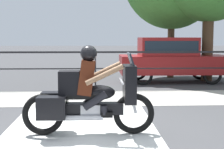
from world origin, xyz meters
The scene contains 6 objects.
ground_plane centered at (0.00, 0.00, 0.00)m, with size 120.00×120.00×0.00m, color #424244.
sidewalk_band centered at (0.00, 3.40, 0.01)m, with size 44.00×2.40×0.01m, color #B7B2A8.
crosswalk_band centered at (-0.25, -0.20, 0.00)m, with size 2.80×6.00×0.01m, color silver.
fence_railing centered at (0.00, 4.98, 0.99)m, with size 36.00×0.05×1.26m.
motorcycle centered at (-0.12, -0.21, 0.70)m, with size 2.33×0.76×1.58m.
parked_car centered at (2.86, 6.69, 0.96)m, with size 4.05×1.66×1.70m.
Camera 1 is at (0.03, -6.15, 1.73)m, focal length 55.00 mm.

